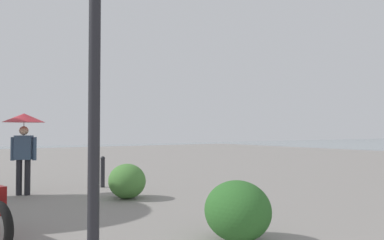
% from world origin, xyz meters
% --- Properties ---
extents(lamppost, '(0.98, 0.28, 3.90)m').
position_xyz_m(lamppost, '(4.06, 1.35, 2.61)').
color(lamppost, '#232328').
rests_on(lamppost, ground).
extents(pedestrian, '(1.00, 1.00, 2.03)m').
position_xyz_m(pedestrian, '(9.79, 1.15, 1.60)').
color(pedestrian, black).
rests_on(pedestrian, ground).
extents(bollard_mid, '(0.13, 0.13, 0.88)m').
position_xyz_m(bollard_mid, '(9.94, -0.95, 0.46)').
color(bollard_mid, '#232328').
rests_on(bollard_mid, ground).
extents(shrub_low, '(1.03, 0.93, 0.88)m').
position_xyz_m(shrub_low, '(3.89, -0.73, 0.44)').
color(shrub_low, '#2D6628').
rests_on(shrub_low, ground).
extents(shrub_round, '(0.96, 0.86, 0.81)m').
position_xyz_m(shrub_round, '(7.95, -0.81, 0.41)').
color(shrub_round, '#477F38').
rests_on(shrub_round, ground).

